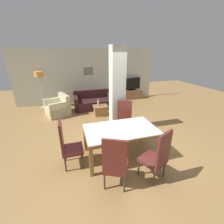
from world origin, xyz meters
TOP-DOWN VIEW (x-y plane):
  - ground_plane at (0.00, 0.00)m, footprint 18.00×18.00m
  - back_wall at (-0.00, 4.91)m, footprint 7.20×0.09m
  - divider_pillar at (0.35, 1.35)m, footprint 0.43×0.40m
  - dining_table at (0.00, 0.00)m, footprint 1.75×1.05m
  - dining_chair_far_right at (0.44, 0.89)m, footprint 0.62×0.62m
  - dining_chair_head_left at (-1.26, 0.00)m, footprint 0.46×0.46m
  - dining_chair_near_right at (0.43, -0.94)m, footprint 0.61×0.61m
  - dining_chair_near_left at (-0.44, -0.90)m, footprint 0.61×0.61m
  - sofa at (-0.01, 3.74)m, footprint 1.80×0.90m
  - armchair at (-1.59, 3.37)m, footprint 1.12×1.17m
  - coffee_table at (0.11, 2.79)m, footprint 0.61×0.48m
  - bottle at (0.04, 2.84)m, footprint 0.08×0.08m
  - tv_stand at (2.34, 4.63)m, footprint 1.20×0.40m
  - tv_screen at (2.34, 4.63)m, footprint 1.10×0.35m
  - floor_lamp at (-2.30, 4.51)m, footprint 0.37×0.37m

SIDE VIEW (x-z plane):
  - ground_plane at x=0.00m, z-range 0.00..0.00m
  - coffee_table at x=0.11m, z-range 0.01..0.42m
  - tv_stand at x=2.34m, z-range 0.00..0.52m
  - sofa at x=-0.01m, z-range -0.13..0.69m
  - armchair at x=-1.59m, z-range -0.13..0.72m
  - bottle at x=0.04m, z-range 0.38..0.67m
  - dining_chair_far_right at x=0.44m, z-range 0.01..1.16m
  - dining_chair_head_left at x=-1.26m, z-range 0.01..1.16m
  - dining_chair_near_right at x=0.43m, z-range 0.01..1.16m
  - dining_chair_near_left at x=-0.44m, z-range 0.01..1.16m
  - dining_table at x=0.00m, z-range 0.24..1.02m
  - tv_screen at x=2.34m, z-range 0.51..1.18m
  - divider_pillar at x=0.35m, z-range 0.00..2.70m
  - back_wall at x=0.00m, z-range 0.00..2.70m
  - floor_lamp at x=-2.30m, z-range 0.59..2.29m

